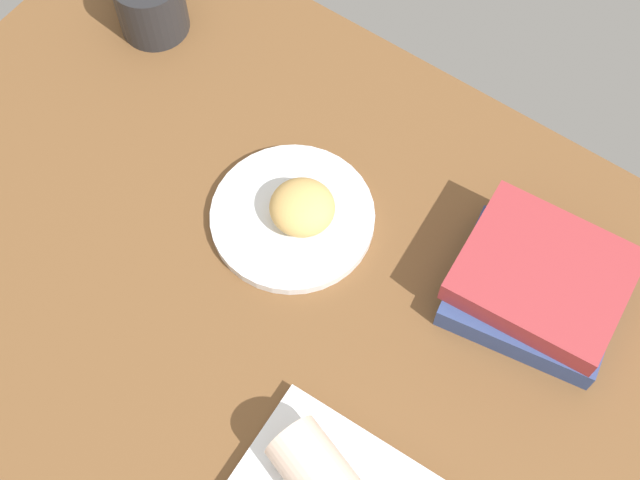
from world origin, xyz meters
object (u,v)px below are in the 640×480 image
at_px(round_plate, 293,217).
at_px(book_stack, 538,285).
at_px(scone_pastry, 302,207).
at_px(coffee_mug, 149,2).

relative_size(round_plate, book_stack, 0.97).
bearing_deg(round_plate, book_stack, 15.16).
distance_m(round_plate, scone_pastry, 0.03).
height_order(scone_pastry, book_stack, book_stack).
height_order(round_plate, coffee_mug, coffee_mug).
relative_size(round_plate, scone_pastry, 2.55).
bearing_deg(round_plate, coffee_mug, 157.81).
bearing_deg(scone_pastry, coffee_mug, 159.11).
bearing_deg(scone_pastry, round_plate, -161.05).
xyz_separation_m(round_plate, coffee_mug, (-0.33, 0.14, 0.04)).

